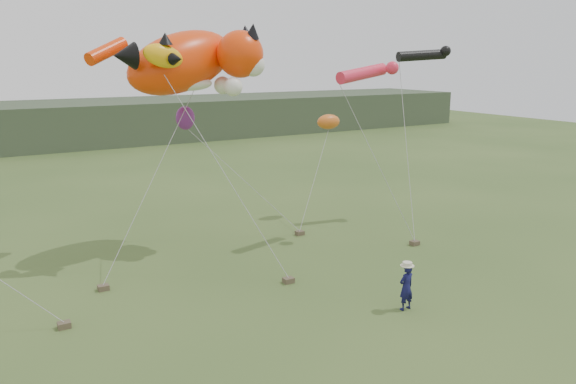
% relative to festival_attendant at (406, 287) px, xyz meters
% --- Properties ---
extents(ground, '(120.00, 120.00, 0.00)m').
position_rel_festival_attendant_xyz_m(ground, '(-1.50, 0.78, -0.78)').
color(ground, '#385123').
rests_on(ground, ground).
extents(headland, '(90.00, 13.00, 4.00)m').
position_rel_festival_attendant_xyz_m(headland, '(-4.62, 45.47, 1.14)').
color(headland, '#2D3D28').
rests_on(headland, ground).
extents(festival_attendant, '(0.59, 0.41, 1.56)m').
position_rel_festival_attendant_xyz_m(festival_attendant, '(0.00, 0.00, 0.00)').
color(festival_attendant, '#111241').
rests_on(festival_attendant, ground).
extents(sandbag_anchors, '(15.23, 5.06, 0.20)m').
position_rel_festival_attendant_xyz_m(sandbag_anchors, '(-2.85, 5.69, -0.68)').
color(sandbag_anchors, brown).
rests_on(sandbag_anchors, ground).
extents(cat_kite, '(6.95, 4.08, 3.61)m').
position_rel_festival_attendant_xyz_m(cat_kite, '(-3.30, 9.65, 7.21)').
color(cat_kite, '#F43907').
rests_on(cat_kite, ground).
extents(fish_kite, '(2.72, 1.78, 1.46)m').
position_rel_festival_attendant_xyz_m(fish_kite, '(-5.60, 8.38, 7.45)').
color(fish_kite, '#FFB40F').
rests_on(fish_kite, ground).
extents(tube_kites, '(7.75, 2.71, 1.71)m').
position_rel_festival_attendant_xyz_m(tube_kites, '(5.71, 7.54, 7.08)').
color(tube_kites, black).
rests_on(tube_kites, ground).
extents(misc_kites, '(8.82, 0.76, 1.50)m').
position_rel_festival_attendant_xyz_m(misc_kites, '(1.26, 11.01, 4.41)').
color(misc_kites, orange).
rests_on(misc_kites, ground).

